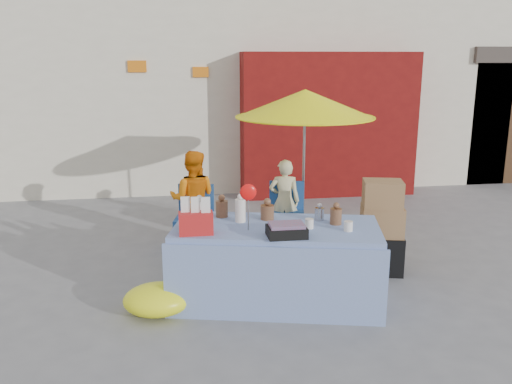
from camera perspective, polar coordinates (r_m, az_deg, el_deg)
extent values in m
plane|color=slate|center=(5.97, -2.13, -10.86)|extent=(80.00, 80.00, 0.00)
cube|color=silver|center=(12.40, -5.98, 12.77)|extent=(12.00, 5.00, 4.50)
cube|color=maroon|center=(10.06, 7.67, 7.00)|extent=(3.20, 0.60, 2.60)
cube|color=#4C331E|center=(13.48, 23.43, 7.32)|extent=(2.60, 3.00, 2.40)
cube|color=#3F3833|center=(13.41, 24.00, 13.05)|extent=(2.80, 3.20, 0.30)
cube|color=orange|center=(9.88, -12.41, 12.79)|extent=(0.32, 0.04, 0.20)
cube|color=orange|center=(9.88, -5.86, 12.46)|extent=(0.28, 0.04, 0.18)
cube|color=#829AD1|center=(5.71, 2.15, -7.54)|extent=(2.26, 1.40, 0.83)
cube|color=#829AD1|center=(5.28, 1.90, -9.76)|extent=(2.10, 0.53, 0.77)
cube|color=#829AD1|center=(6.18, 2.35, -6.12)|extent=(2.10, 0.53, 0.77)
cylinder|color=white|center=(5.80, -5.95, -1.92)|extent=(0.15, 0.15, 0.20)
cylinder|color=brown|center=(5.87, -3.62, -1.78)|extent=(0.16, 0.16, 0.18)
cylinder|color=white|center=(5.67, -1.66, -1.97)|extent=(0.13, 0.13, 0.24)
cylinder|color=brown|center=(5.77, 1.20, -2.15)|extent=(0.17, 0.17, 0.15)
cylinder|color=#B2B2B7|center=(5.79, 6.68, -2.31)|extent=(0.12, 0.12, 0.13)
cylinder|color=brown|center=(5.66, 8.41, -2.55)|extent=(0.15, 0.15, 0.17)
cylinder|color=white|center=(5.50, 5.62, -3.32)|extent=(0.11, 0.11, 0.10)
cylinder|color=white|center=(5.47, 9.69, -3.57)|extent=(0.11, 0.11, 0.10)
sphere|color=brown|center=(5.56, -7.25, -2.84)|extent=(0.17, 0.17, 0.17)
ellipsoid|color=red|center=(5.33, -0.82, -0.02)|extent=(0.17, 0.09, 0.17)
cube|color=red|center=(5.31, -6.34, -3.29)|extent=(0.36, 0.23, 0.22)
cube|color=black|center=(5.24, 3.24, -4.18)|extent=(0.43, 0.34, 0.10)
cube|color=#1E478C|center=(7.29, -6.50, -4.35)|extent=(0.56, 0.55, 0.45)
cube|color=#1E478C|center=(7.38, -6.30, -0.67)|extent=(0.48, 0.14, 0.40)
cube|color=#1E478C|center=(7.43, 3.20, -3.91)|extent=(0.56, 0.55, 0.45)
cube|color=#1E478C|center=(7.52, 3.25, -0.32)|extent=(0.48, 0.14, 0.40)
imported|color=orange|center=(7.31, -6.64, -0.75)|extent=(0.73, 0.62, 1.32)
imported|color=beige|center=(7.47, 3.00, -0.95)|extent=(0.47, 0.36, 1.17)
cylinder|color=gray|center=(7.58, 5.04, 2.48)|extent=(0.04, 0.04, 2.00)
cone|color=#FFF90D|center=(7.45, 5.19, 9.27)|extent=(1.90, 1.90, 0.38)
cylinder|color=#FFF90D|center=(7.47, 5.16, 7.89)|extent=(1.90, 1.90, 0.02)
cube|color=black|center=(6.69, 12.93, -6.30)|extent=(0.59, 0.52, 0.46)
cube|color=#9A6A45|center=(6.56, 13.13, -2.97)|extent=(0.55, 0.47, 0.35)
cube|color=#9A6A45|center=(6.45, 13.20, -0.20)|extent=(0.51, 0.43, 0.31)
ellipsoid|color=#F9FF1A|center=(5.61, -10.29, -11.06)|extent=(0.72, 0.59, 0.31)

